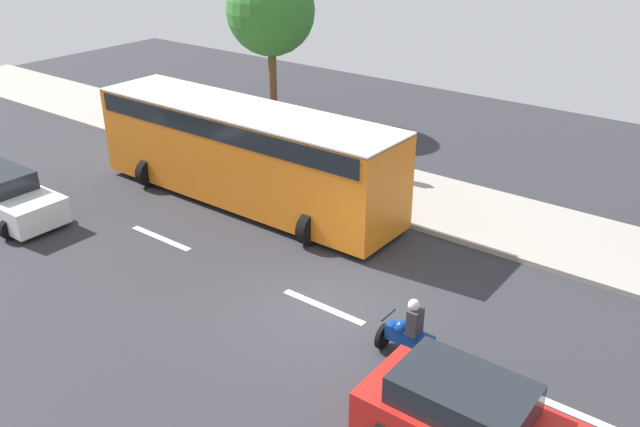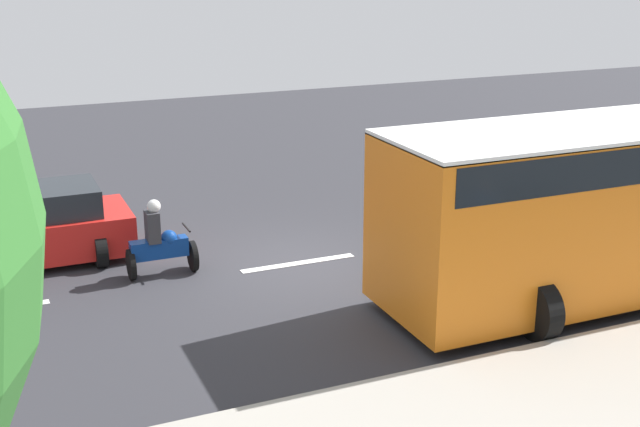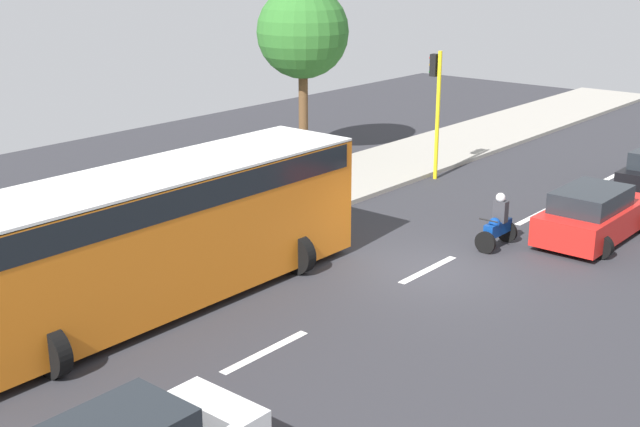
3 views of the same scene
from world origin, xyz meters
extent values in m
cube|color=#2D2D33|center=(0.00, 0.00, -0.05)|extent=(40.00, 60.00, 0.10)
cube|color=white|center=(0.00, 0.00, 0.01)|extent=(0.20, 2.40, 0.01)
cube|color=white|center=(0.00, 6.00, 0.01)|extent=(0.20, 2.40, 0.01)
cube|color=red|center=(-2.19, -5.06, 0.56)|extent=(1.83, 4.26, 0.80)
cube|color=#1E2328|center=(-2.19, -4.72, 1.24)|extent=(1.54, 2.38, 0.56)
cylinder|color=black|center=(-1.39, -3.65, 0.32)|extent=(0.64, 0.22, 0.64)
cylinder|color=black|center=(-3.00, -3.65, 0.32)|extent=(0.64, 0.22, 0.64)
cylinder|color=black|center=(-1.17, 9.48, 0.32)|extent=(0.64, 0.22, 0.64)
cylinder|color=black|center=(-2.66, 9.48, 0.32)|extent=(0.64, 0.22, 0.64)
cylinder|color=black|center=(2.41, 2.30, 0.50)|extent=(1.00, 0.30, 1.00)
cylinder|color=black|center=(4.61, 2.30, 0.50)|extent=(1.00, 0.30, 1.00)
cylinder|color=black|center=(-0.48, -2.03, 0.30)|extent=(0.60, 0.10, 0.60)
cylinder|color=black|center=(-0.48, -3.23, 0.30)|extent=(0.60, 0.10, 0.60)
cube|color=navy|center=(-0.48, -2.68, 0.55)|extent=(0.28, 1.10, 0.36)
sphere|color=navy|center=(-0.48, -2.48, 0.73)|extent=(0.32, 0.32, 0.32)
cylinder|color=black|center=(-0.48, -2.13, 0.90)|extent=(0.55, 0.04, 0.04)
cube|color=#333338|center=(-0.48, -2.78, 1.00)|extent=(0.36, 0.24, 0.60)
sphere|color=silver|center=(-0.48, -2.73, 1.40)|extent=(0.26, 0.26, 0.26)
camera|label=1|loc=(-11.00, -8.26, 9.14)|focal=37.42mm
camera|label=2|loc=(14.43, -5.71, 6.01)|focal=46.50mm
camera|label=3|loc=(-10.81, 17.11, 7.81)|focal=47.32mm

